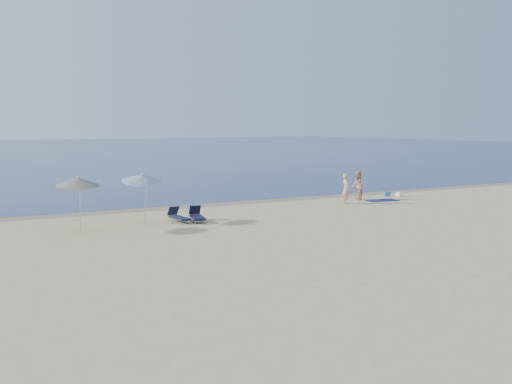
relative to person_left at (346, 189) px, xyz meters
The scene contains 11 objects.
sea 84.20m from the person_left, 91.50° to the left, with size 240.00×160.00×0.01m, color #0C1C4D.
wet_sand_strip 4.28m from the person_left, 121.65° to the left, with size 240.00×1.60×0.00m, color #847254.
person_left is the anchor object (origin of this frame).
person_right 2.08m from the person_left, 30.78° to the left, with size 0.86×0.67×1.77m, color tan.
beach_towel 2.97m from the person_left, ahead, with size 1.94×1.08×0.03m, color #0F194B.
white_bag 5.49m from the person_left, 13.29° to the left, with size 0.33×0.28×0.28m, color white.
blue_cooler 5.13m from the person_left, 20.25° to the left, with size 0.40×0.29×0.29m, color #2171B3.
umbrella_near 12.97m from the person_left, behind, with size 2.03×2.06×2.52m.
umbrella_far 16.25m from the person_left, behind, with size 2.23×2.25×2.51m.
lounger_left 10.63m from the person_left, behind, with size 0.95×1.74×0.73m.
lounger_right 11.39m from the person_left, behind, with size 0.57×1.61×0.70m.
Camera 1 is at (-21.24, -13.53, 4.66)m, focal length 45.00 mm.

